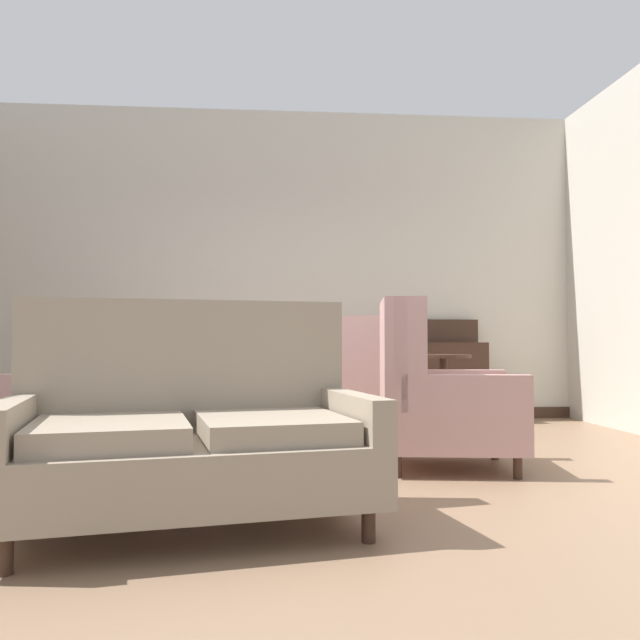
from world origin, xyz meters
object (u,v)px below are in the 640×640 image
Objects in this scene: porcelain_vase at (264,374)px; settee at (191,436)px; armchair_far_left at (160,392)px; armchair_near_sideboard at (345,386)px; coffee_table at (270,407)px; armchair_near_window at (93,402)px; sideboard at (435,376)px; armchair_foreground_right at (434,399)px; side_table at (444,388)px.

porcelain_vase is 0.18× the size of settee.
armchair_near_sideboard is at bearing 143.68° from armchair_far_left.
armchair_far_left is (-0.83, 0.78, -0.18)m from porcelain_vase.
porcelain_vase reaches higher than coffee_table.
armchair_near_sideboard reaches higher than porcelain_vase.
settee is at bearing 22.53° from armchair_near_window.
coffee_table is at bearing -128.59° from sideboard.
armchair_near_window is 0.98× the size of sideboard.
porcelain_vase is at bearing 90.31° from armchair_near_window.
porcelain_vase is at bearing 85.92° from armchair_foreground_right.
coffee_table is at bearing 40.07° from porcelain_vase.
porcelain_vase is 2.86m from sideboard.
side_table is (0.45, 1.35, -0.02)m from armchair_foreground_right.
settee is 1.60× the size of sideboard.
sideboard is (2.61, 1.45, 0.04)m from armchair_far_left.
side_table is 1.13m from sideboard.
coffee_table is 2.64× the size of porcelain_vase.
porcelain_vase is at bearing 79.71° from armchair_near_sideboard.
armchair_foreground_right reaches higher than sideboard.
side_table is (2.69, 1.27, -0.01)m from armchair_near_window.
armchair_far_left is at bearing 155.26° from armchair_near_window.
armchair_far_left is at bearing 91.28° from settee.
armchair_near_window is at bearing 95.85° from armchair_foreground_right.
armchair_far_left is 1.06× the size of sideboard.
armchair_near_window is (-2.24, 0.09, -0.01)m from armchair_foreground_right.
armchair_foreground_right reaches higher than side_table.
armchair_near_sideboard reaches higher than settee.
side_table is at bearing 35.22° from porcelain_vase.
sideboard reaches higher than side_table.
settee is 1.56m from armchair_near_window.
porcelain_vase is (-0.04, -0.04, 0.23)m from coffee_table.
armchair_foreground_right is at bearing -105.00° from sideboard.
armchair_foreground_right is (1.13, -0.24, -0.16)m from porcelain_vase.
sideboard reaches higher than coffee_table.
coffee_table is at bearing 80.48° from armchair_near_sideboard.
porcelain_vase is 1.55m from settee.
sideboard is (2.12, 3.73, 0.07)m from settee.
side_table is at bearing 134.83° from armchair_far_left.
sideboard is (0.21, 1.11, 0.05)m from side_table.
settee is 4.29m from sideboard.
armchair_far_left is 0.98m from armchair_near_window.
coffee_table is 0.47× the size of settee.
armchair_far_left reaches higher than coffee_table.
armchair_foreground_right is 2.24m from armchair_near_window.
sideboard reaches higher than armchair_near_sideboard.
coffee_table is 0.73× the size of armchair_foreground_right.
armchair_near_sideboard reaches higher than side_table.
coffee_table is 1.12m from armchair_foreground_right.
settee is 1.55× the size of armchair_foreground_right.
settee is 1.93m from armchair_foreground_right.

